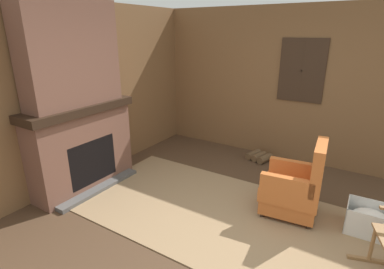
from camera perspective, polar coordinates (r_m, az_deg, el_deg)
name	(u,v)px	position (r m, az deg, el deg)	size (l,w,h in m)	color
ground_plane	(235,242)	(3.56, 8.10, -19.70)	(14.00, 14.00, 0.00)	#4C3523
wood_panel_wall_left	(65,98)	(4.64, -23.03, 6.43)	(0.06, 5.92, 2.64)	brown
wood_panel_wall_back	(305,87)	(5.44, 20.77, 8.46)	(5.92, 0.09, 2.64)	brown
fireplace_hearth	(83,147)	(4.63, -20.07, -2.27)	(0.64, 1.63, 1.25)	brown
chimney_breast	(70,54)	(4.36, -22.18, 14.06)	(0.38, 1.34, 1.37)	brown
area_rug	(228,216)	(3.94, 6.88, -15.23)	(4.10, 1.97, 0.01)	#997A56
armchair	(295,189)	(4.00, 18.98, -9.79)	(0.74, 0.67, 1.00)	#C6662D
firewood_stack	(259,156)	(5.58, 12.64, -4.11)	(0.45, 0.41, 0.13)	brown
laundry_basket	(370,220)	(4.11, 30.75, -13.79)	(0.51, 0.41, 0.33)	white
oil_lamp_vase	(52,101)	(4.29, -25.13, 5.71)	(0.12, 0.12, 0.29)	#99B29E
storage_case	(102,93)	(4.77, -16.84, 7.60)	(0.14, 0.26, 0.16)	gray
decorative_plate_on_mantel	(69,95)	(4.45, -22.30, 7.03)	(0.07, 0.29, 0.29)	#336093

